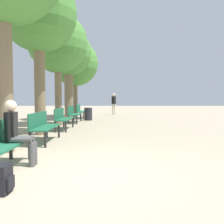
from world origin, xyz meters
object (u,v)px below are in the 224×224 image
bench_row_1 (42,125)px  backpack (1,179)px  bench_row_3 (73,113)px  tree_row_3 (68,54)px  bench_row_4 (80,110)px  bench_row_2 (62,117)px  tree_row_1 (38,15)px  tree_row_2 (57,44)px  pedestrian_near (113,102)px  tree_row_4 (75,63)px  person_seated (17,131)px  trash_bin (88,114)px

bench_row_1 → backpack: bearing=-82.3°
bench_row_3 → tree_row_3: (-0.52, 1.66, 3.52)m
bench_row_1 → bench_row_4: bearing=90.0°
bench_row_2 → backpack: (0.56, -7.24, -0.34)m
tree_row_1 → tree_row_2: 3.19m
pedestrian_near → tree_row_1: bearing=-104.2°
tree_row_4 → person_seated: 13.71m
tree_row_3 → pedestrian_near: (2.82, 4.95, -3.06)m
tree_row_2 → tree_row_4: bearing=90.0°
tree_row_4 → bench_row_3: bearing=-83.3°
trash_bin → tree_row_3: bearing=172.4°
bench_row_1 → backpack: (0.56, -4.18, -0.34)m
tree_row_4 → bench_row_2: bearing=-86.0°
bench_row_4 → tree_row_2: tree_row_2 is taller
bench_row_4 → tree_row_4: size_ratio=0.33×
bench_row_1 → person_seated: size_ratio=1.40×
bench_row_2 → bench_row_4: (0.00, 6.11, 0.00)m
bench_row_2 → trash_bin: bearing=81.4°
bench_row_2 → tree_row_1: tree_row_1 is taller
bench_row_1 → bench_row_4: (0.00, 9.17, 0.00)m
bench_row_1 → tree_row_4: (-0.52, 10.60, 3.35)m
pedestrian_near → tree_row_3: bearing=-119.6°
bench_row_3 → person_seated: (0.25, -8.83, 0.17)m
bench_row_4 → tree_row_4: bearing=110.2°
person_seated → pedestrian_near: size_ratio=0.75×
tree_row_3 → backpack: size_ratio=13.37×
bench_row_1 → bench_row_3: size_ratio=1.00×
bench_row_3 → tree_row_3: 3.93m
bench_row_1 → backpack: 4.23m
bench_row_1 → bench_row_2: 3.06m
tree_row_2 → bench_row_4: bearing=83.2°
bench_row_2 → bench_row_3: size_ratio=1.00×
bench_row_4 → bench_row_3: bearing=-90.0°
tree_row_4 → pedestrian_near: 4.56m
tree_row_1 → pedestrian_near: bearing=75.8°
backpack → bench_row_2: bearing=94.5°
bench_row_4 → trash_bin: (0.69, -1.56, -0.16)m
bench_row_1 → pedestrian_near: bearing=79.8°
person_seated → pedestrian_near: (2.05, 15.44, 0.30)m
tree_row_2 → pedestrian_near: tree_row_2 is taller
tree_row_4 → trash_bin: size_ratio=7.21×
bench_row_2 → bench_row_4: same height
bench_row_3 → bench_row_4: same height
bench_row_2 → trash_bin: 4.61m
tree_row_1 → pedestrian_near: tree_row_1 is taller
tree_row_3 → tree_row_4: bearing=90.0°
bench_row_3 → backpack: bench_row_3 is taller
bench_row_1 → tree_row_4: size_ratio=0.33×
bench_row_2 → tree_row_3: (-0.52, 4.72, 3.52)m
bench_row_3 → tree_row_4: bearing=96.7°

